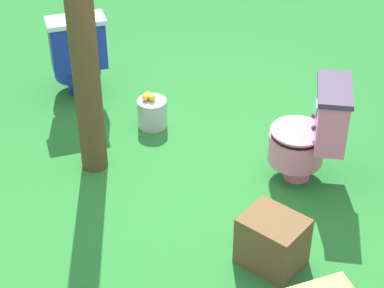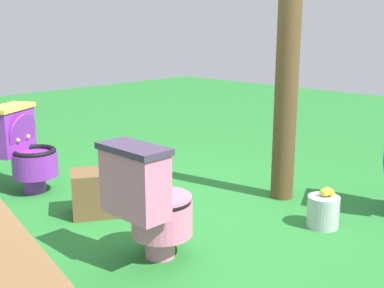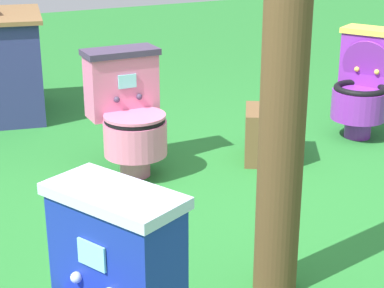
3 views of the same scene
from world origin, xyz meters
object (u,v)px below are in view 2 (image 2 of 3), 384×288
at_px(toilet_purple, 24,148).
at_px(small_crate, 96,193).
at_px(toilet_pink, 150,202).
at_px(lemon_bucket, 323,211).
at_px(wooden_post, 287,69).

height_order(toilet_purple, small_crate, toilet_purple).
height_order(toilet_pink, toilet_purple, same).
xyz_separation_m(toilet_purple, small_crate, (-0.85, -0.11, -0.21)).
bearing_deg(lemon_bucket, toilet_pink, 67.23).
distance_m(toilet_pink, wooden_post, 1.61).
xyz_separation_m(toilet_pink, toilet_purple, (1.69, -0.10, 0.00)).
relative_size(toilet_purple, wooden_post, 0.35).
xyz_separation_m(wooden_post, small_crate, (0.78, 1.26, -0.87)).
xyz_separation_m(wooden_post, lemon_bucket, (-0.54, 0.31, -0.92)).
xyz_separation_m(toilet_pink, small_crate, (0.84, -0.21, -0.21)).
bearing_deg(small_crate, toilet_pink, 166.07).
xyz_separation_m(toilet_pink, lemon_bucket, (-0.49, -1.16, -0.25)).
bearing_deg(lemon_bucket, small_crate, 35.57).
height_order(wooden_post, lemon_bucket, wooden_post).
bearing_deg(toilet_purple, wooden_post, 101.51).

